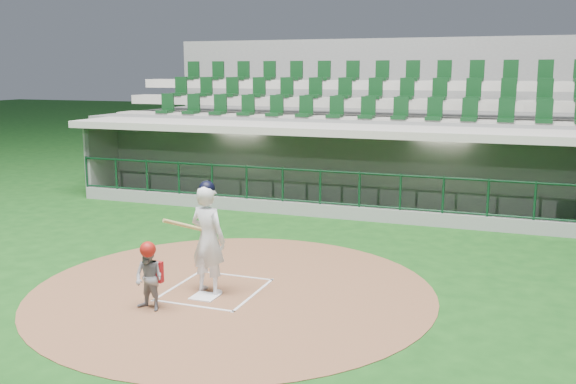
% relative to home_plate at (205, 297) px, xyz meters
% --- Properties ---
extents(ground, '(120.00, 120.00, 0.00)m').
position_rel_home_plate_xyz_m(ground, '(0.00, 0.70, -0.02)').
color(ground, '#124213').
rests_on(ground, ground).
extents(dirt_circle, '(7.20, 7.20, 0.01)m').
position_rel_home_plate_xyz_m(dirt_circle, '(0.30, 0.50, -0.02)').
color(dirt_circle, brown).
rests_on(dirt_circle, ground).
extents(home_plate, '(0.43, 0.43, 0.02)m').
position_rel_home_plate_xyz_m(home_plate, '(0.00, 0.00, 0.00)').
color(home_plate, white).
rests_on(home_plate, dirt_circle).
extents(batter_box_chalk, '(1.55, 1.80, 0.01)m').
position_rel_home_plate_xyz_m(batter_box_chalk, '(0.00, 0.40, -0.00)').
color(batter_box_chalk, white).
rests_on(batter_box_chalk, ground).
extents(dugout_structure, '(16.40, 3.70, 3.00)m').
position_rel_home_plate_xyz_m(dugout_structure, '(0.16, 8.52, 0.94)').
color(dugout_structure, slate).
rests_on(dugout_structure, ground).
extents(seating_deck, '(17.00, 6.72, 5.15)m').
position_rel_home_plate_xyz_m(seating_deck, '(0.00, 11.61, 1.40)').
color(seating_deck, slate).
rests_on(seating_deck, ground).
extents(batter, '(0.93, 0.94, 2.00)m').
position_rel_home_plate_xyz_m(batter, '(-0.05, 0.26, 0.98)').
color(batter, white).
rests_on(batter, dirt_circle).
extents(catcher, '(0.58, 0.49, 1.15)m').
position_rel_home_plate_xyz_m(catcher, '(-0.57, -0.83, 0.56)').
color(catcher, gray).
rests_on(catcher, dirt_circle).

